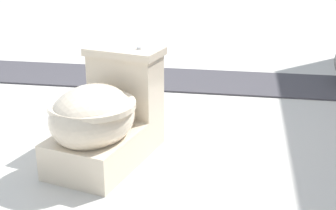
% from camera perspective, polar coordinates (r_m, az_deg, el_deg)
% --- Properties ---
extents(ground_plane, '(14.00, 14.00, 0.00)m').
position_cam_1_polar(ground_plane, '(2.49, -9.42, -4.41)').
color(ground_plane, beige).
extents(gravel_strip, '(0.56, 8.00, 0.01)m').
position_cam_1_polar(gravel_strip, '(3.44, 4.53, 2.93)').
color(gravel_strip, '#423F44').
rests_on(gravel_strip, ground).
extents(toilet, '(0.70, 0.52, 0.52)m').
position_cam_1_polar(toilet, '(2.20, -7.77, -1.53)').
color(toilet, beige).
rests_on(toilet, ground).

